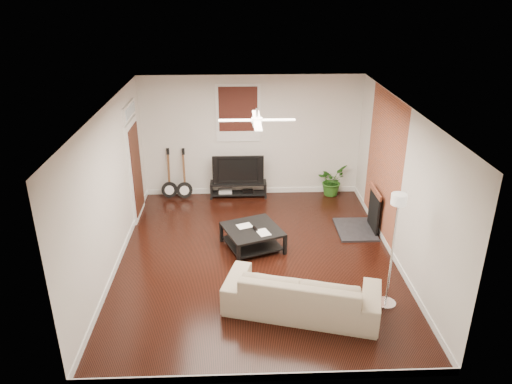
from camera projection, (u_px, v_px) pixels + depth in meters
room at (257, 188)px, 8.40m from camera, size 5.01×6.01×2.81m
brick_accent at (384, 166)px, 9.40m from camera, size 0.02×2.20×2.80m
fireplace at (364, 210)px, 9.77m from camera, size 0.80×1.10×0.92m
window_back at (238, 113)px, 10.89m from camera, size 1.00×0.06×1.30m
door_left at (135, 161)px, 10.11m from camera, size 0.08×1.00×2.50m
tv_stand at (238, 189)px, 11.42m from camera, size 1.31×0.35×0.37m
tv at (238, 168)px, 11.23m from camera, size 1.17×0.15×0.67m
coffee_table at (252, 238)px, 9.23m from camera, size 1.27×1.27×0.41m
sofa at (302, 292)px, 7.41m from camera, size 2.50×1.51×0.68m
floor_lamp at (392, 252)px, 7.31m from camera, size 0.39×0.39×1.91m
potted_plant at (331, 180)px, 11.46m from camera, size 0.85×0.86×0.72m
guitar_left at (168, 174)px, 11.17m from camera, size 0.38×0.27×1.19m
guitar_right at (184, 175)px, 11.16m from camera, size 0.40×0.31×1.19m
ceiling_fan at (257, 120)px, 7.92m from camera, size 1.24×1.24×0.32m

